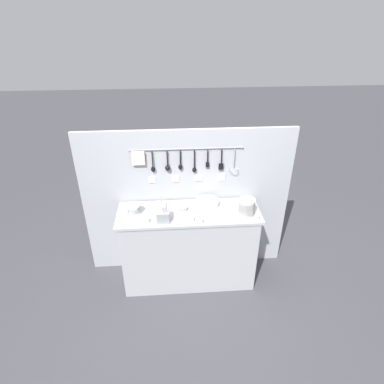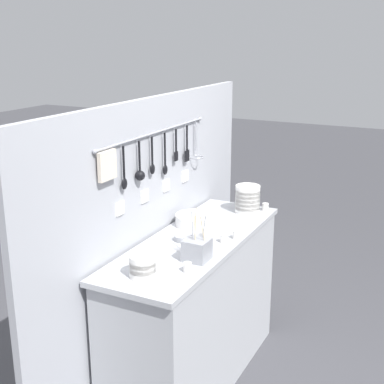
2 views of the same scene
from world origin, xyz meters
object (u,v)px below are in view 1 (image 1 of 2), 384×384
cutlery_caddy (163,216)px  cup_beside_plates (195,211)px  steel_mixing_bowl (183,208)px  cup_back_right (148,221)px  cup_mid_row (201,221)px  plate_stack (207,203)px  bowl_stack_tall_left (134,209)px  cup_front_left (257,217)px  bowl_stack_nested_right (247,207)px  cup_back_left (192,219)px

cutlery_caddy → cup_beside_plates: 0.35m
steel_mixing_bowl → cup_back_right: size_ratio=2.06×
cup_mid_row → cup_beside_plates: bearing=102.3°
plate_stack → cup_back_right: 0.67m
plate_stack → steel_mixing_bowl: size_ratio=2.38×
bowl_stack_tall_left → cup_front_left: size_ratio=2.63×
bowl_stack_tall_left → cup_front_left: 1.24m
bowl_stack_nested_right → cup_back_right: bearing=-176.1°
cup_back_right → cup_mid_row: same height
bowl_stack_tall_left → cutlery_caddy: size_ratio=0.48×
plate_stack → cup_mid_row: bearing=-107.6°
cup_back_left → cup_mid_row: (0.09, -0.04, 0.00)m
plate_stack → cutlery_caddy: cutlery_caddy is taller
plate_stack → cup_beside_plates: (-0.14, -0.14, -0.01)m
cup_back_left → bowl_stack_nested_right: bearing=7.5°
cup_back_left → cup_mid_row: bearing=-26.2°
bowl_stack_tall_left → plate_stack: bearing=7.2°
bowl_stack_tall_left → steel_mixing_bowl: bowl_stack_tall_left is taller
bowl_stack_tall_left → cup_back_left: (0.58, -0.17, -0.03)m
cutlery_caddy → plate_stack: bearing=27.4°
bowl_stack_tall_left → cup_back_right: bowl_stack_tall_left is taller
bowl_stack_tall_left → cup_back_right: 0.22m
bowl_stack_nested_right → cup_beside_plates: size_ratio=3.69×
cup_back_right → cup_beside_plates: 0.50m
cup_front_left → cup_back_left: same height
cup_mid_row → cup_back_left: bearing=153.8°
bowl_stack_nested_right → cup_beside_plates: bearing=173.1°
bowl_stack_nested_right → cutlery_caddy: bearing=-177.0°
cup_front_left → cup_beside_plates: same height
bowl_stack_nested_right → cup_front_left: 0.15m
cutlery_caddy → cup_mid_row: 0.38m
bowl_stack_tall_left → bowl_stack_nested_right: bearing=-5.1°
cup_front_left → cup_mid_row: bearing=-177.7°
bowl_stack_nested_right → cup_mid_row: (-0.47, -0.12, -0.07)m
bowl_stack_tall_left → cutlery_caddy: (0.30, -0.15, 0.00)m
bowl_stack_tall_left → steel_mixing_bowl: size_ratio=1.28×
cup_front_left → cup_beside_plates: bearing=165.5°
bowl_stack_tall_left → cup_mid_row: bearing=-18.1°
cutlery_caddy → bowl_stack_nested_right: bearing=3.0°
cup_back_right → steel_mixing_bowl: bearing=30.8°
plate_stack → cup_back_left: plate_stack is taller
bowl_stack_nested_right → cup_mid_row: 0.49m
bowl_stack_nested_right → cup_mid_row: size_ratio=3.69×
cup_front_left → cup_back_right: (-1.08, 0.03, 0.00)m
steel_mixing_bowl → cup_front_left: 0.76m
steel_mixing_bowl → cup_mid_row: (0.16, -0.26, 0.01)m
bowl_stack_nested_right → cutlery_caddy: (-0.84, -0.04, -0.03)m
bowl_stack_nested_right → cup_back_right: bowl_stack_nested_right is taller
plate_stack → cup_back_right: plate_stack is taller
plate_stack → cup_back_right: (-0.62, -0.26, -0.01)m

